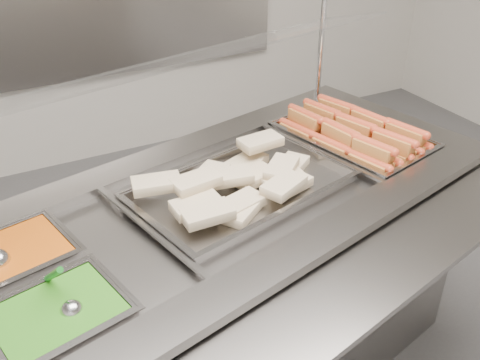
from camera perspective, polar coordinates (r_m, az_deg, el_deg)
name	(u,v)px	position (r m, az deg, el deg)	size (l,w,h in m)	color
steam_counter	(230,296)	(2.00, -1.12, -12.28)	(2.04, 1.25, 0.91)	slate
tray_rail	(353,285)	(1.47, 11.95, -10.94)	(1.82, 0.76, 0.05)	gray
sneeze_guard	(182,64)	(1.72, -6.21, 12.20)	(1.69, 0.67, 0.44)	silver
pan_hotdogs	(352,144)	(2.14, 11.82, 3.74)	(0.46, 0.62, 0.10)	gray
pan_wraps	(242,192)	(1.77, 0.25, -1.26)	(0.76, 0.55, 0.07)	gray
pan_beans	(13,264)	(1.62, -23.03, -8.28)	(0.35, 0.30, 0.10)	gray
pan_peas	(59,324)	(1.40, -18.72, -14.37)	(0.35, 0.30, 0.10)	gray
hotdogs_in_buns	(354,134)	(2.11, 12.07, 4.83)	(0.41, 0.56, 0.12)	#934A1F
tortilla_wraps	(243,180)	(1.75, 0.32, -0.02)	(0.66, 0.40, 0.10)	tan
serving_spoon	(69,304)	(1.37, -17.82, -12.49)	(0.07, 0.17, 0.15)	#B1B1B6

